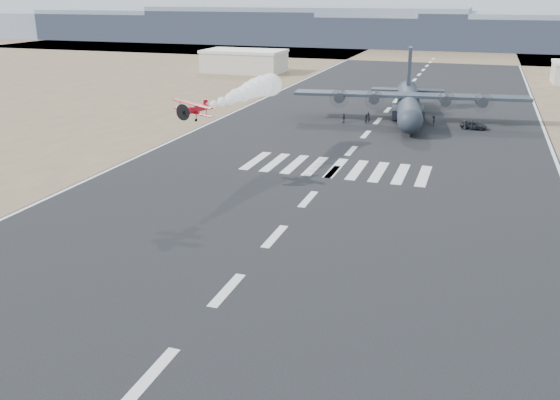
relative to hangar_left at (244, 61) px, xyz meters
The scene contains 20 objects.
ground 154.08m from the hangar_left, 70.27° to the right, with size 500.00×500.00×0.00m, color black.
scrub_far 99.70m from the hangar_left, 58.54° to the left, with size 500.00×80.00×0.00m, color brown.
runway_markings 99.70m from the hangar_left, 58.54° to the right, with size 60.00×260.00×0.01m, color silver, non-canonical shape.
ridge_seg_a 183.53m from the hangar_left, 141.19° to the left, with size 150.00×50.00×13.00m, color slate.
ridge_seg_b 139.02m from the hangar_left, 124.15° to the left, with size 150.00×50.00×15.00m, color slate.
ridge_seg_c 115.84m from the hangar_left, 96.45° to the left, with size 150.00×50.00×17.00m, color slate.
ridge_seg_d 126.25m from the hangar_left, 65.67° to the left, with size 150.00×50.00×13.00m, color slate.
hangar_left is the anchor object (origin of this frame).
aerobatic_biplane 114.79m from the hangar_left, 71.03° to the right, with size 5.58×5.01×2.44m.
smoke_trail 98.67m from the hangar_left, 66.80° to the right, with size 3.72×21.34×3.49m.
transport_aircraft 80.72m from the hangar_left, 44.98° to the right, with size 43.52×35.70×12.56m.
support_vehicle 93.56m from the hangar_left, 41.98° to the right, with size 2.14×4.63×1.29m, color black.
crew_a 94.41m from the hangar_left, 42.84° to the right, with size 0.66×0.54×1.81m, color black.
crew_b 79.95m from the hangar_left, 50.99° to the right, with size 0.83×0.51×1.71m, color black.
crew_c 88.07m from the hangar_left, 44.88° to the right, with size 1.22×0.56×1.88m, color black.
crew_d 79.31m from the hangar_left, 54.43° to the right, with size 0.99×0.51×1.69m, color black.
crew_e 93.14m from the hangar_left, 43.02° to the right, with size 0.82×0.50×1.68m, color black.
crew_f 84.33m from the hangar_left, 47.82° to the right, with size 1.64×0.53×1.77m, color black.
crew_g 85.40m from the hangar_left, 47.16° to the right, with size 0.68×0.56×1.86m, color black.
crew_h 81.28m from the hangar_left, 51.77° to the right, with size 0.84×0.52×1.72m, color black.
Camera 1 is at (18.05, -27.79, 23.06)m, focal length 38.00 mm.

